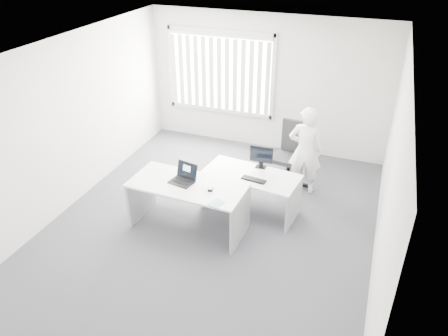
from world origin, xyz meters
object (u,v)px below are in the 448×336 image
(office_chair, at_px, (290,164))
(person, at_px, (305,151))
(monitor, at_px, (261,157))
(laptop, at_px, (181,175))
(desk_far, at_px, (251,184))
(desk_near, at_px, (188,196))

(office_chair, relative_size, person, 0.72)
(person, relative_size, monitor, 4.18)
(person, distance_m, laptop, 2.32)
(office_chair, bearing_deg, monitor, -102.69)
(office_chair, bearing_deg, desk_far, -102.08)
(monitor, bearing_deg, desk_near, -128.84)
(desk_near, relative_size, desk_far, 1.11)
(person, height_order, monitor, person)
(desk_near, distance_m, desk_far, 1.10)
(desk_far, bearing_deg, laptop, -131.02)
(person, xyz_separation_m, laptop, (-1.56, -1.71, 0.14))
(office_chair, distance_m, person, 0.58)
(desk_far, distance_m, monitor, 0.49)
(laptop, bearing_deg, monitor, 59.18)
(laptop, bearing_deg, desk_near, 10.39)
(desk_near, height_order, person, person)
(desk_near, relative_size, laptop, 5.07)
(desk_near, distance_m, monitor, 1.40)
(desk_near, distance_m, office_chair, 2.28)
(desk_near, bearing_deg, desk_far, 48.13)
(desk_far, relative_size, laptop, 4.56)
(person, relative_size, laptop, 4.56)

